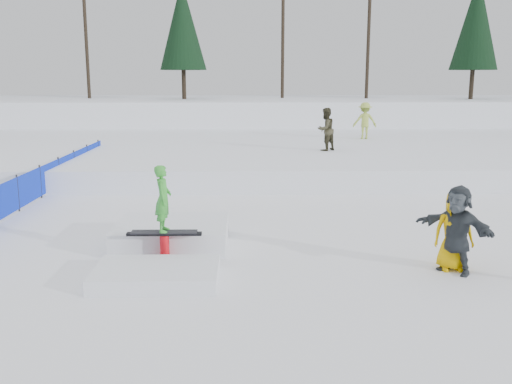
{
  "coord_description": "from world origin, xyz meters",
  "views": [
    {
      "loc": [
        0.22,
        -11.95,
        3.92
      ],
      "look_at": [
        0.5,
        2.0,
        1.1
      ],
      "focal_mm": 40.0,
      "sensor_mm": 36.0,
      "label": 1
    }
  ],
  "objects_px": {
    "walker_ygreen": "(365,121)",
    "spectator_yellow": "(454,231)",
    "walker_olive": "(326,129)",
    "jib_rail_feature": "(168,241)",
    "spectator_dark": "(457,229)",
    "safety_fence": "(40,182)"
  },
  "relations": [
    {
      "from": "walker_olive",
      "to": "jib_rail_feature",
      "type": "distance_m",
      "value": 13.19
    },
    {
      "from": "walker_olive",
      "to": "safety_fence",
      "type": "bearing_deg",
      "value": -10.41
    },
    {
      "from": "spectator_yellow",
      "to": "spectator_dark",
      "type": "xyz_separation_m",
      "value": [
        0.0,
        -0.17,
        0.09
      ]
    },
    {
      "from": "walker_olive",
      "to": "jib_rail_feature",
      "type": "height_order",
      "value": "walker_olive"
    },
    {
      "from": "jib_rail_feature",
      "to": "safety_fence",
      "type": "bearing_deg",
      "value": 128.94
    },
    {
      "from": "walker_ygreen",
      "to": "spectator_yellow",
      "type": "relative_size",
      "value": 1.13
    },
    {
      "from": "walker_olive",
      "to": "spectator_yellow",
      "type": "xyz_separation_m",
      "value": [
        0.8,
        -13.21,
        -0.9
      ]
    },
    {
      "from": "walker_olive",
      "to": "walker_ygreen",
      "type": "relative_size",
      "value": 0.99
    },
    {
      "from": "spectator_dark",
      "to": "jib_rail_feature",
      "type": "relative_size",
      "value": 0.41
    },
    {
      "from": "walker_ygreen",
      "to": "spectator_yellow",
      "type": "distance_m",
      "value": 18.06
    },
    {
      "from": "safety_fence",
      "to": "jib_rail_feature",
      "type": "relative_size",
      "value": 3.64
    },
    {
      "from": "walker_ygreen",
      "to": "jib_rail_feature",
      "type": "distance_m",
      "value": 18.58
    },
    {
      "from": "spectator_dark",
      "to": "spectator_yellow",
      "type": "bearing_deg",
      "value": 138.54
    },
    {
      "from": "walker_olive",
      "to": "spectator_yellow",
      "type": "distance_m",
      "value": 13.26
    },
    {
      "from": "walker_ygreen",
      "to": "jib_rail_feature",
      "type": "relative_size",
      "value": 0.42
    },
    {
      "from": "safety_fence",
      "to": "walker_olive",
      "type": "xyz_separation_m",
      "value": [
        10.2,
        5.86,
        1.17
      ]
    },
    {
      "from": "spectator_yellow",
      "to": "spectator_dark",
      "type": "relative_size",
      "value": 0.91
    },
    {
      "from": "spectator_yellow",
      "to": "walker_olive",
      "type": "bearing_deg",
      "value": 96.92
    },
    {
      "from": "spectator_dark",
      "to": "walker_olive",
      "type": "bearing_deg",
      "value": 141.98
    },
    {
      "from": "safety_fence",
      "to": "spectator_yellow",
      "type": "relative_size",
      "value": 9.78
    },
    {
      "from": "safety_fence",
      "to": "spectator_dark",
      "type": "relative_size",
      "value": 8.85
    },
    {
      "from": "safety_fence",
      "to": "spectator_yellow",
      "type": "bearing_deg",
      "value": -33.75
    }
  ]
}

